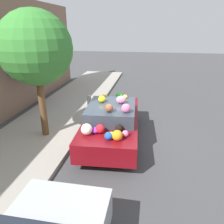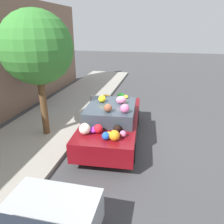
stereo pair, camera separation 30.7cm
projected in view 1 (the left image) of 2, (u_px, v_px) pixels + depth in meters
ground_plane at (109, 138)px, 8.18m from camera, size 60.00×60.00×0.00m
sidewalk_curb at (42, 131)px, 8.60m from camera, size 24.00×3.20×0.13m
street_tree at (35, 49)px, 7.08m from camera, size 2.43×2.43×4.34m
fire_hydrant at (89, 102)px, 10.64m from camera, size 0.20×0.20×0.70m
art_car at (112, 121)px, 7.84m from camera, size 4.58×2.12×1.67m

